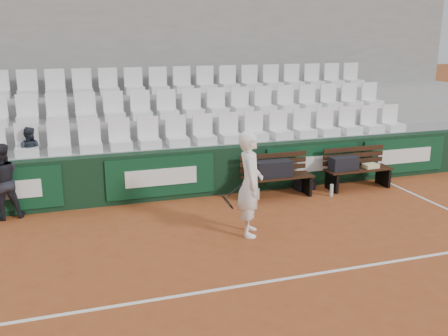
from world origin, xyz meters
The scene contains 21 objects.
ground centered at (0.00, 0.00, 0.00)m, with size 80.00×80.00×0.00m, color #9B4923.
court_baseline centered at (0.00, 0.00, 0.00)m, with size 18.00×0.06×0.01m, color white.
back_barrier centered at (0.07, 3.99, 0.50)m, with size 18.00×0.34×1.00m.
grandstand_tier_front centered at (0.00, 4.62, 0.50)m, with size 18.00×0.95×1.00m, color gray.
grandstand_tier_mid centered at (0.00, 5.58, 0.72)m, with size 18.00×0.95×1.45m, color #999996.
grandstand_tier_back centered at (0.00, 6.53, 0.95)m, with size 18.00×0.95×1.90m, color gray.
grandstand_rear_wall centered at (0.00, 7.15, 2.20)m, with size 18.00×0.30×4.40m, color gray.
seat_row_front centered at (0.00, 4.45, 1.31)m, with size 11.90×0.44×0.63m, color white.
seat_row_mid centered at (0.00, 5.40, 1.77)m, with size 11.90×0.44×0.63m, color white.
seat_row_back centered at (0.00, 6.35, 2.21)m, with size 11.90×0.44×0.63m, color silver.
bench_left centered at (2.17, 3.39, 0.23)m, with size 1.50×0.56×0.45m, color black.
bench_right centered at (4.10, 3.39, 0.23)m, with size 1.50×0.56×0.45m, color black.
sports_bag_left centered at (2.06, 3.39, 0.61)m, with size 0.76×0.33×0.33m, color black.
sports_bag_right centered at (3.73, 3.40, 0.59)m, with size 0.61×0.29×0.29m, color black.
towel centered at (4.38, 3.35, 0.49)m, with size 0.32×0.23×0.09m, color beige.
sports_bag_ground centered at (2.93, 3.64, 0.13)m, with size 0.41×0.25×0.25m, color black.
water_bottle_near centered at (1.71, 3.34, 0.12)m, with size 0.07×0.07×0.24m, color silver.
water_bottle_far centered at (3.26, 3.05, 0.13)m, with size 0.07×0.07×0.26m, color silver.
tennis_player centered at (0.90, 1.68, 0.89)m, with size 0.80×0.75×1.79m.
ball_kid centered at (-3.14, 3.77, 0.71)m, with size 0.69×0.54×1.42m, color black.
spectator_c centered at (-2.66, 4.50, 1.51)m, with size 0.49×0.38×1.01m, color #202731.
Camera 1 is at (-1.96, -5.74, 3.33)m, focal length 40.00 mm.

